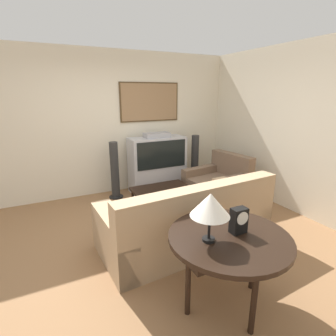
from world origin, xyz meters
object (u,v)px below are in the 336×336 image
object	(u,v)px
console_table	(229,242)
mantel_clock	(239,220)
coffee_table	(162,191)
table_lamp	(210,205)
armchair	(218,185)
speaker_tower_left	(115,172)
tv	(157,164)
couch	(187,222)
speaker_tower_right	(195,161)

from	to	relation	value
console_table	mantel_clock	distance (m)	0.21
coffee_table	table_lamp	world-z (taller)	table_lamp
armchair	console_table	world-z (taller)	armchair
mantel_clock	speaker_tower_left	world-z (taller)	speaker_tower_left
tv	console_table	bearing A→B (deg)	-101.95
table_lamp	couch	bearing A→B (deg)	68.99
speaker_tower_right	coffee_table	bearing A→B (deg)	-142.86
console_table	mantel_clock	world-z (taller)	mantel_clock
armchair	speaker_tower_right	distance (m)	0.95
couch	speaker_tower_left	world-z (taller)	speaker_tower_left
table_lamp	speaker_tower_left	world-z (taller)	table_lamp
console_table	mantel_clock	xyz separation A→B (m)	(0.10, 0.01, 0.18)
console_table	speaker_tower_left	world-z (taller)	speaker_tower_left
armchair	coffee_table	bearing A→B (deg)	-98.87
tv	mantel_clock	bearing A→B (deg)	-100.21
coffee_table	speaker_tower_right	distance (m)	1.49
couch	tv	bearing A→B (deg)	-106.67
couch	speaker_tower_left	distance (m)	2.04
coffee_table	console_table	bearing A→B (deg)	-98.89
speaker_tower_right	speaker_tower_left	bearing A→B (deg)	180.00
tv	console_table	xyz separation A→B (m)	(-0.65, -3.06, 0.10)
tv	table_lamp	xyz separation A→B (m)	(-0.86, -3.05, 0.49)
armchair	console_table	size ratio (longest dim) A/B	0.98
tv	coffee_table	distance (m)	0.99
console_table	tv	bearing A→B (deg)	78.05
console_table	couch	bearing A→B (deg)	79.98
armchair	table_lamp	size ratio (longest dim) A/B	2.48
console_table	speaker_tower_right	world-z (taller)	speaker_tower_right
couch	armchair	bearing A→B (deg)	-143.86
table_lamp	mantel_clock	distance (m)	0.37
table_lamp	speaker_tower_left	xyz separation A→B (m)	(-0.01, 3.03, -0.54)
console_table	mantel_clock	bearing A→B (deg)	6.17
couch	coffee_table	xyz separation A→B (m)	(0.15, 1.09, 0.03)
mantel_clock	speaker_tower_right	size ratio (longest dim) A/B	0.22
table_lamp	mantel_clock	world-z (taller)	table_lamp
console_table	speaker_tower_left	distance (m)	3.06
speaker_tower_left	couch	bearing A→B (deg)	-78.30
coffee_table	mantel_clock	size ratio (longest dim) A/B	4.12
mantel_clock	speaker_tower_left	size ratio (longest dim) A/B	0.22
tv	mantel_clock	world-z (taller)	tv
tv	armchair	size ratio (longest dim) A/B	1.12
tv	mantel_clock	distance (m)	3.11
table_lamp	mantel_clock	bearing A→B (deg)	-0.24
armchair	speaker_tower_left	distance (m)	1.94
couch	table_lamp	distance (m)	1.34
console_table	speaker_tower_left	xyz separation A→B (m)	(-0.23, 3.04, -0.15)
couch	mantel_clock	distance (m)	1.17
couch	speaker_tower_right	size ratio (longest dim) A/B	2.07
armchair	speaker_tower_left	size ratio (longest dim) A/B	0.99
armchair	coffee_table	distance (m)	1.14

